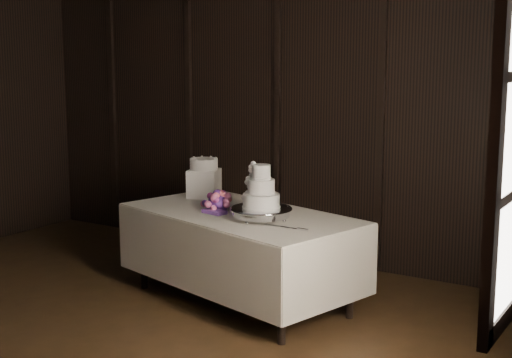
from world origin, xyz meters
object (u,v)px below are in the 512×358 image
(wedding_cake, at_px, (258,191))
(box_pedestal, at_px, (204,183))
(small_cake, at_px, (204,164))
(cake_stand, at_px, (261,214))
(bouquet, at_px, (218,202))
(display_table, at_px, (241,253))

(wedding_cake, distance_m, box_pedestal, 1.03)
(wedding_cake, xyz_separation_m, small_cake, (-0.89, 0.52, 0.07))
(cake_stand, distance_m, bouquet, 0.50)
(cake_stand, relative_size, bouquet, 1.18)
(wedding_cake, bearing_deg, cake_stand, 32.16)
(cake_stand, bearing_deg, box_pedestal, 151.20)
(bouquet, distance_m, box_pedestal, 0.59)
(display_table, bearing_deg, wedding_cake, -14.38)
(cake_stand, height_order, wedding_cake, wedding_cake)
(display_table, bearing_deg, cake_stand, -9.72)
(small_cake, bearing_deg, box_pedestal, 0.00)
(small_cake, bearing_deg, display_table, -30.55)
(display_table, distance_m, small_cake, 0.98)
(bouquet, distance_m, small_cake, 0.63)
(bouquet, relative_size, small_cake, 1.63)
(wedding_cake, distance_m, bouquet, 0.50)
(display_table, relative_size, small_cake, 8.75)
(wedding_cake, distance_m, small_cake, 1.03)
(box_pedestal, bearing_deg, wedding_cake, -30.18)
(display_table, xyz_separation_m, small_cake, (-0.64, 0.38, 0.64))
(box_pedestal, relative_size, small_cake, 1.04)
(box_pedestal, xyz_separation_m, small_cake, (0.00, 0.00, 0.18))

